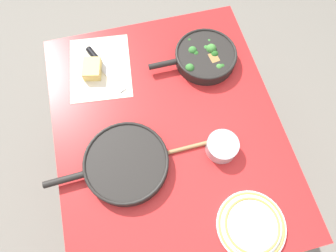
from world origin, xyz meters
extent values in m
plane|color=slate|center=(0.00, 0.00, 0.00)|extent=(14.00, 14.00, 0.00)
cube|color=red|center=(0.00, 0.00, 0.71)|extent=(1.04, 0.85, 0.03)
cylinder|color=#BCBCC1|center=(-0.46, -0.36, 0.35)|extent=(0.05, 0.05, 0.70)
cylinder|color=#BCBCC1|center=(0.46, -0.36, 0.35)|extent=(0.05, 0.05, 0.70)
cylinder|color=#BCBCC1|center=(0.46, 0.36, 0.35)|extent=(0.05, 0.05, 0.70)
cylinder|color=black|center=(0.26, -0.22, 0.75)|extent=(0.25, 0.25, 0.05)
torus|color=black|center=(0.26, -0.22, 0.77)|extent=(0.25, 0.25, 0.01)
cylinder|color=black|center=(0.26, -0.04, 0.76)|extent=(0.02, 0.11, 0.02)
cylinder|color=#205218|center=(0.34, -0.18, 0.74)|extent=(0.01, 0.01, 0.02)
sphere|color=#286023|center=(0.34, -0.18, 0.76)|extent=(0.03, 0.03, 0.03)
cylinder|color=#205218|center=(0.27, -0.18, 0.74)|extent=(0.01, 0.01, 0.02)
sphere|color=#286023|center=(0.27, -0.18, 0.76)|extent=(0.03, 0.03, 0.03)
cylinder|color=#205218|center=(0.19, -0.27, 0.74)|extent=(0.01, 0.01, 0.02)
sphere|color=#286023|center=(0.19, -0.27, 0.76)|extent=(0.03, 0.03, 0.03)
cylinder|color=#357027|center=(0.28, -0.25, 0.75)|extent=(0.01, 0.01, 0.02)
sphere|color=#428438|center=(0.28, -0.25, 0.77)|extent=(0.04, 0.04, 0.04)
cylinder|color=#2C6823|center=(0.32, -0.25, 0.74)|extent=(0.01, 0.01, 0.02)
sphere|color=#387A33|center=(0.32, -0.25, 0.76)|extent=(0.03, 0.03, 0.03)
cylinder|color=#357027|center=(0.19, -0.26, 0.74)|extent=(0.01, 0.01, 0.02)
sphere|color=#428438|center=(0.19, -0.26, 0.76)|extent=(0.03, 0.03, 0.03)
cylinder|color=#205218|center=(0.25, -0.26, 0.74)|extent=(0.01, 0.01, 0.02)
sphere|color=#286023|center=(0.25, -0.26, 0.77)|extent=(0.03, 0.03, 0.03)
cylinder|color=#2C6823|center=(0.21, -0.14, 0.75)|extent=(0.01, 0.01, 0.02)
sphere|color=#387A33|center=(0.21, -0.14, 0.77)|extent=(0.04, 0.04, 0.04)
cylinder|color=#2C6823|center=(0.29, -0.17, 0.75)|extent=(0.01, 0.01, 0.02)
sphere|color=#387A33|center=(0.29, -0.17, 0.77)|extent=(0.04, 0.04, 0.04)
cylinder|color=#2C6823|center=(0.29, -0.23, 0.74)|extent=(0.01, 0.01, 0.02)
sphere|color=#387A33|center=(0.29, -0.23, 0.76)|extent=(0.03, 0.03, 0.03)
cube|color=#9E703D|center=(0.25, -0.16, 0.75)|extent=(0.05, 0.05, 0.04)
cube|color=#9E703D|center=(0.23, -0.25, 0.75)|extent=(0.05, 0.04, 0.04)
cube|color=#9E703D|center=(0.20, -0.22, 0.75)|extent=(0.04, 0.04, 0.03)
cube|color=olive|center=(0.28, -0.20, 0.75)|extent=(0.04, 0.03, 0.02)
cylinder|color=black|center=(-0.10, 0.18, 0.75)|extent=(0.30, 0.30, 0.04)
torus|color=black|center=(-0.10, 0.18, 0.77)|extent=(0.30, 0.30, 0.01)
cylinder|color=black|center=(-0.11, 0.39, 0.76)|extent=(0.03, 0.14, 0.02)
cylinder|color=#EAD170|center=(-0.10, 0.18, 0.74)|extent=(0.24, 0.24, 0.02)
cylinder|color=#A87A4C|center=(-0.10, -0.05, 0.73)|extent=(0.02, 0.31, 0.02)
ellipsoid|color=#A87A4C|center=(-0.10, 0.13, 0.73)|extent=(0.04, 0.06, 0.02)
cube|color=beige|center=(0.33, 0.21, 0.73)|extent=(0.34, 0.28, 0.00)
cube|color=silver|center=(0.27, 0.17, 0.73)|extent=(0.17, 0.09, 0.01)
cylinder|color=black|center=(0.39, 0.22, 0.74)|extent=(0.09, 0.06, 0.02)
cube|color=#EACC66|center=(0.32, 0.24, 0.75)|extent=(0.10, 0.09, 0.04)
cylinder|color=white|center=(-0.41, -0.18, 0.73)|extent=(0.23, 0.23, 0.01)
torus|color=gold|center=(-0.41, -0.18, 0.74)|extent=(0.22, 0.22, 0.01)
cylinder|color=white|center=(-0.41, -0.18, 0.74)|extent=(0.19, 0.19, 0.01)
torus|color=gold|center=(-0.41, -0.18, 0.75)|extent=(0.18, 0.18, 0.01)
cylinder|color=#B7B7BC|center=(-0.13, -0.17, 0.75)|extent=(0.11, 0.11, 0.06)
camera|label=1|loc=(-0.42, 0.11, 1.76)|focal=32.00mm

